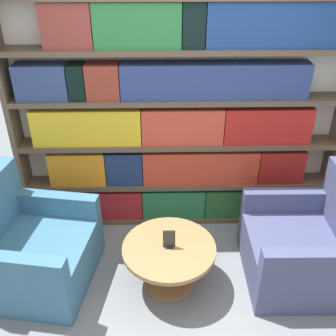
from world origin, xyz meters
name	(u,v)px	position (x,y,z in m)	size (l,w,h in m)	color
ground_plane	(184,314)	(0.00, 0.00, 0.00)	(14.00, 14.00, 0.00)	slate
bookshelf	(180,122)	(0.02, 1.32, 1.13)	(3.18, 0.30, 2.29)	silver
armchair_left	(32,251)	(-1.31, 0.43, 0.32)	(1.03, 1.06, 0.98)	#386684
armchair_right	(304,248)	(1.08, 0.42, 0.32)	(0.90, 0.94, 0.98)	#42476B
coffee_table	(169,257)	(-0.11, 0.34, 0.31)	(0.80, 0.80, 0.43)	olive
table_sign	(169,240)	(-0.11, 0.34, 0.51)	(0.10, 0.06, 0.18)	black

